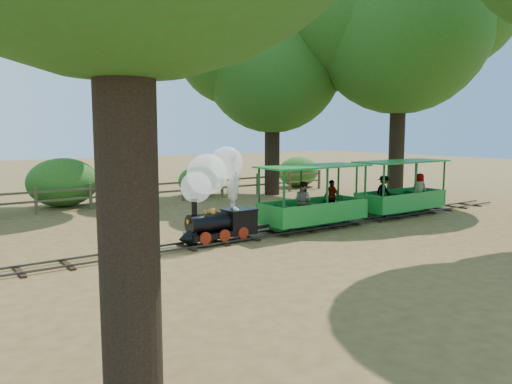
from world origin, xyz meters
TOP-DOWN VIEW (x-y plane):
  - ground at (0.00, 0.00)m, footprint 90.00×90.00m
  - track at (0.00, 0.00)m, footprint 22.00×1.00m
  - locomotive at (-2.07, 0.06)m, footprint 2.32×1.09m
  - carriage_front at (1.42, -0.02)m, footprint 3.62×1.48m
  - carriage_rear at (5.59, 0.00)m, footprint 3.62×1.48m
  - oak_ne at (5.47, 7.59)m, footprint 8.20×7.22m
  - oak_e at (8.96, 3.10)m, footprint 9.67×8.51m
  - fence at (0.00, 8.00)m, footprint 18.10×0.10m
  - shrub_mid_w at (-3.69, 9.30)m, footprint 2.83×2.18m
  - shrub_mid_e at (2.47, 9.30)m, footprint 1.97×1.52m
  - shrub_east at (8.65, 9.30)m, footprint 2.38×1.83m

SIDE VIEW (x-z plane):
  - ground at x=0.00m, z-range 0.00..0.00m
  - track at x=0.00m, z-range 0.02..0.12m
  - fence at x=0.00m, z-range 0.08..1.08m
  - shrub_mid_e at x=2.47m, z-range 0.00..1.37m
  - carriage_front at x=1.42m, z-range -0.17..1.72m
  - carriage_rear at x=5.59m, z-range -0.16..1.72m
  - shrub_east at x=8.65m, z-range 0.00..1.65m
  - shrub_mid_w at x=-3.69m, z-range 0.00..1.96m
  - locomotive at x=-2.07m, z-range 0.19..2.85m
  - oak_ne at x=5.47m, z-range 1.80..11.29m
  - oak_e at x=8.96m, z-range 2.28..13.76m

